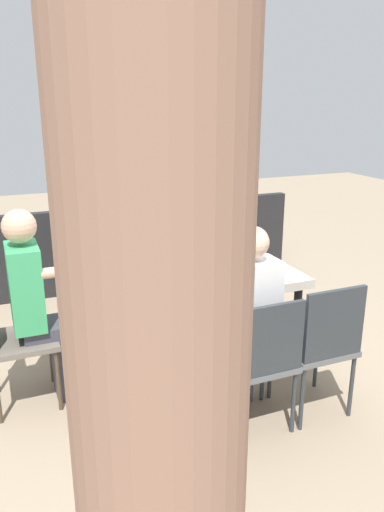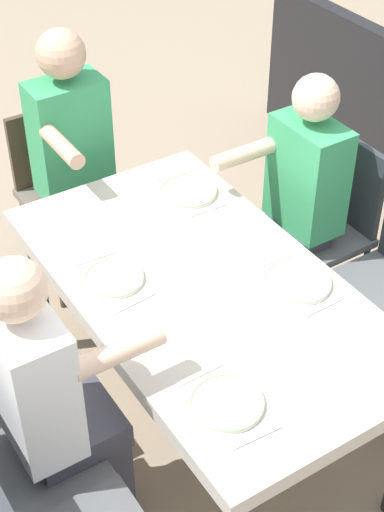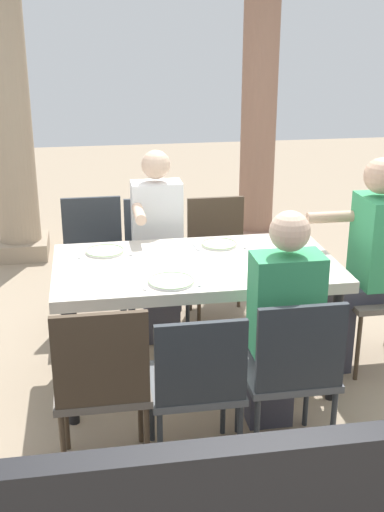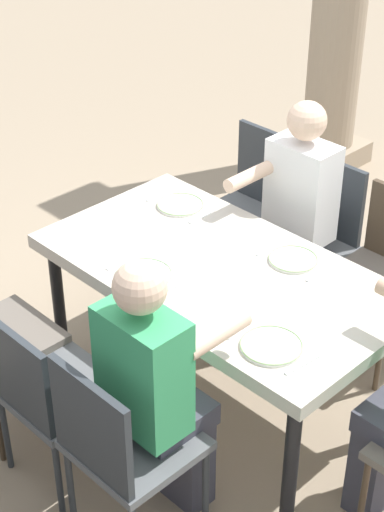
{
  "view_description": "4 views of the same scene",
  "coord_description": "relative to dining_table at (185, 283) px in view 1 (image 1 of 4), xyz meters",
  "views": [
    {
      "loc": [
        1.27,
        3.22,
        2.01
      ],
      "look_at": [
        -0.1,
        -0.09,
        0.87
      ],
      "focal_mm": 35.35,
      "sensor_mm": 36.0,
      "label": 1
    },
    {
      "loc": [
        -1.82,
        1.21,
        2.65
      ],
      "look_at": [
        0.06,
        0.02,
        0.87
      ],
      "focal_mm": 55.4,
      "sensor_mm": 36.0,
      "label": 2
    },
    {
      "loc": [
        -0.6,
        -3.49,
        2.1
      ],
      "look_at": [
        -0.03,
        -0.05,
        0.82
      ],
      "focal_mm": 45.49,
      "sensor_mm": 36.0,
      "label": 3
    },
    {
      "loc": [
        2.1,
        -2.24,
        2.8
      ],
      "look_at": [
        -0.1,
        -0.08,
        0.82
      ],
      "focal_mm": 58.55,
      "sensor_mm": 36.0,
      "label": 4
    }
  ],
  "objects": [
    {
      "name": "plate_0",
      "position": [
        -0.52,
        0.25,
        0.08
      ],
      "size": [
        0.23,
        0.23,
        0.02
      ],
      "color": "white",
      "rests_on": "dining_table"
    },
    {
      "name": "fork_3",
      "position": [
        0.38,
        -0.27,
        0.07
      ],
      "size": [
        0.02,
        0.17,
        0.01
      ],
      "primitive_type": "cube",
      "rotation": [
        0.0,
        0.0,
        -0.04
      ],
      "color": "silver",
      "rests_on": "dining_table"
    },
    {
      "name": "diner_woman_green",
      "position": [
        0.32,
        -0.67,
        -0.02
      ],
      "size": [
        0.35,
        0.49,
        1.27
      ],
      "color": "#3F3F4C",
      "rests_on": "ground"
    },
    {
      "name": "patio_railing",
      "position": [
        0.0,
        -1.9,
        -0.25
      ],
      "size": [
        4.05,
        0.1,
        0.9
      ],
      "primitive_type": "cube",
      "color": "black",
      "rests_on": "ground"
    },
    {
      "name": "fork_2",
      "position": [
        0.04,
        0.27,
        0.07
      ],
      "size": [
        0.03,
        0.17,
        0.01
      ],
      "primitive_type": "cube",
      "rotation": [
        0.0,
        0.0,
        0.09
      ],
      "color": "silver",
      "rests_on": "dining_table"
    },
    {
      "name": "spoon_3",
      "position": [
        0.68,
        -0.27,
        0.07
      ],
      "size": [
        0.03,
        0.17,
        0.01
      ],
      "primitive_type": "cube",
      "rotation": [
        0.0,
        0.0,
        -0.11
      ],
      "color": "silver",
      "rests_on": "dining_table"
    },
    {
      "name": "spoon_1",
      "position": [
        -0.03,
        -0.29,
        0.07
      ],
      "size": [
        0.04,
        0.17,
        0.01
      ],
      "primitive_type": "cube",
      "rotation": [
        0.0,
        0.0,
        -0.11
      ],
      "color": "silver",
      "rests_on": "dining_table"
    },
    {
      "name": "chair_head_east",
      "position": [
        1.24,
        0.0,
        -0.19
      ],
      "size": [
        0.44,
        0.44,
        0.87
      ],
      "color": "#6A6158",
      "rests_on": "ground"
    },
    {
      "name": "chair_west_south",
      "position": [
        -0.58,
        -0.87,
        -0.15
      ],
      "size": [
        0.44,
        0.44,
        0.94
      ],
      "color": "#6A6158",
      "rests_on": "ground"
    },
    {
      "name": "spoon_2",
      "position": [
        0.34,
        0.27,
        0.07
      ],
      "size": [
        0.02,
        0.17,
        0.01
      ],
      "primitive_type": "cube",
      "rotation": [
        0.0,
        0.0,
        -0.05
      ],
      "color": "silver",
      "rests_on": "dining_table"
    },
    {
      "name": "ground_plane",
      "position": [
        0.0,
        0.0,
        -0.7
      ],
      "size": [
        16.0,
        16.0,
        0.0
      ],
      "primitive_type": "plane",
      "color": "gray"
    },
    {
      "name": "diner_guest_third",
      "position": [
        1.05,
        0.0,
        0.03
      ],
      "size": [
        0.5,
        0.35,
        1.35
      ],
      "color": "#3F3F4C",
      "rests_on": "ground"
    },
    {
      "name": "fork_1",
      "position": [
        -0.33,
        -0.29,
        0.07
      ],
      "size": [
        0.02,
        0.17,
        0.01
      ],
      "primitive_type": "cube",
      "rotation": [
        0.0,
        0.0,
        0.02
      ],
      "color": "silver",
      "rests_on": "dining_table"
    },
    {
      "name": "chair_mid_north",
      "position": [
        -0.14,
        0.87,
        -0.19
      ],
      "size": [
        0.44,
        0.44,
        0.9
      ],
      "color": "#5B5E61",
      "rests_on": "ground"
    },
    {
      "name": "plate_3",
      "position": [
        0.53,
        -0.27,
        0.08
      ],
      "size": [
        0.25,
        0.25,
        0.02
      ],
      "color": "white",
      "rests_on": "dining_table"
    },
    {
      "name": "stone_column_centre",
      "position": [
        1.02,
        2.46,
        0.79
      ],
      "size": [
        0.43,
        0.43,
        3.01
      ],
      "color": "#936B56",
      "rests_on": "ground"
    },
    {
      "name": "plate_2",
      "position": [
        0.19,
        0.27,
        0.08
      ],
      "size": [
        0.22,
        0.22,
        0.02
      ],
      "color": "white",
      "rests_on": "dining_table"
    },
    {
      "name": "chair_east_north",
      "position": [
        0.32,
        0.87,
        -0.18
      ],
      "size": [
        0.44,
        0.44,
        0.88
      ],
      "color": "#6A6158",
      "rests_on": "ground"
    },
    {
      "name": "diner_man_white",
      "position": [
        -0.15,
        0.67,
        -0.01
      ],
      "size": [
        0.35,
        0.49,
        1.29
      ],
      "color": "#3F3F4C",
      "rests_on": "ground"
    },
    {
      "name": "dining_table",
      "position": [
        0.0,
        0.0,
        0.0
      ],
      "size": [
        1.65,
        0.9,
        0.77
      ],
      "color": "beige",
      "rests_on": "ground"
    },
    {
      "name": "spoon_0",
      "position": [
        -0.37,
        0.25,
        0.07
      ],
      "size": [
        0.02,
        0.17,
        0.01
      ],
      "primitive_type": "cube",
      "rotation": [
        0.0,
        0.0,
        0.02
      ],
      "color": "silver",
      "rests_on": "dining_table"
    },
    {
      "name": "chair_east_south",
      "position": [
        0.32,
        -0.87,
        -0.17
      ],
      "size": [
        0.44,
        0.44,
        0.91
      ],
      "color": "#5B5E61",
      "rests_on": "ground"
    },
    {
      "name": "fork_0",
      "position": [
        -0.67,
        0.25,
        0.07
      ],
      "size": [
        0.03,
        0.17,
        0.01
      ],
      "primitive_type": "cube",
      "rotation": [
        0.0,
        0.0,
        -0.06
      ],
      "color": "silver",
      "rests_on": "dining_table"
    },
    {
      "name": "chair_west_north",
      "position": [
        -0.58,
        0.87,
        -0.17
      ],
      "size": [
        0.44,
        0.44,
        0.92
      ],
      "color": "#5B5E61",
      "rests_on": "ground"
    },
    {
      "name": "plate_1",
      "position": [
        -0.18,
        -0.29,
        0.08
      ],
      "size": [
        0.25,
        0.25,
        0.02
      ],
      "color": "white",
      "rests_on": "dining_table"
    },
    {
      "name": "chair_mid_south",
      "position": [
        -0.14,
        -0.87,
        -0.2
      ],
      "size": [
        0.44,
        0.44,
        0.86
      ],
      "color": "#5B5E61",
      "rests_on": "ground"
    }
  ]
}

